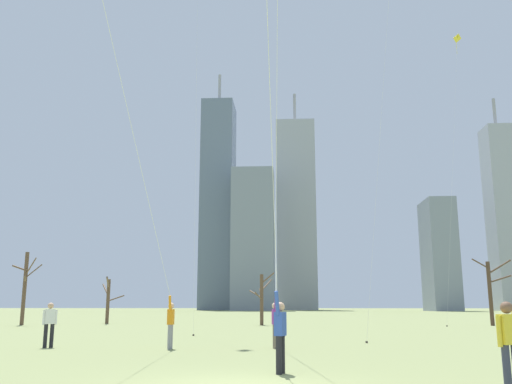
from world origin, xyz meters
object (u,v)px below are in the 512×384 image
(bystander_far_off_by_trees, at_px, (50,322))
(bare_tree_far_right_edge, at_px, (25,286))
(kite_flyer_midfield_right_pink, at_px, (276,251))
(bare_tree_right_of_center, at_px, (491,289))
(kite_flyer_far_back_white, at_px, (276,214))
(bare_tree_center, at_px, (108,298))
(distant_kite_low_near_trees_yellow, at_px, (456,77))
(bare_tree_left_of_center, at_px, (262,297))
(kite_flyer_midfield_center_red, at_px, (153,244))

(bystander_far_off_by_trees, distance_m, bare_tree_far_right_edge, 24.14)
(kite_flyer_midfield_right_pink, xyz_separation_m, bare_tree_far_right_edge, (-19.85, 22.98, -0.41))
(kite_flyer_midfield_right_pink, bearing_deg, bare_tree_right_of_center, 57.33)
(kite_flyer_far_back_white, relative_size, bystander_far_off_by_trees, 9.38)
(bystander_far_off_by_trees, xyz_separation_m, bare_tree_right_of_center, (23.83, 22.22, 1.73))
(bare_tree_center, bearing_deg, distant_kite_low_near_trees_yellow, -4.30)
(bare_tree_left_of_center, xyz_separation_m, bare_tree_center, (-12.79, 2.60, -0.05))
(kite_flyer_far_back_white, distance_m, bare_tree_right_of_center, 34.65)
(bare_tree_center, bearing_deg, bystander_far_off_by_trees, -76.23)
(distant_kite_low_near_trees_yellow, distance_m, bare_tree_right_of_center, 17.16)
(bare_tree_left_of_center, bearing_deg, bystander_far_off_by_trees, -106.85)
(kite_flyer_midfield_right_pink, relative_size, bystander_far_off_by_trees, 9.52)
(bare_tree_right_of_center, bearing_deg, kite_flyer_far_back_white, -116.05)
(bare_tree_left_of_center, bearing_deg, distant_kite_low_near_trees_yellow, 1.62)
(distant_kite_low_near_trees_yellow, height_order, bare_tree_left_of_center, distant_kite_low_near_trees_yellow)
(bare_tree_left_of_center, xyz_separation_m, bare_tree_far_right_edge, (-18.15, -1.01, 0.83))
(kite_flyer_midfield_right_pink, height_order, bare_tree_right_of_center, kite_flyer_midfield_right_pink)
(kite_flyer_far_back_white, distance_m, kite_flyer_midfield_center_red, 7.23)
(kite_flyer_midfield_right_pink, xyz_separation_m, bare_tree_right_of_center, (15.42, 24.04, -0.69))
(kite_flyer_midfield_right_pink, bearing_deg, bare_tree_center, 118.58)
(bare_tree_center, bearing_deg, kite_flyer_far_back_white, -66.43)
(kite_flyer_midfield_center_red, distance_m, bare_tree_center, 29.71)
(kite_flyer_midfield_center_red, height_order, distant_kite_low_near_trees_yellow, distant_kite_low_near_trees_yellow)
(kite_flyer_midfield_right_pink, height_order, bare_tree_center, kite_flyer_midfield_right_pink)
(bystander_far_off_by_trees, height_order, bare_tree_center, bare_tree_center)
(bare_tree_right_of_center, bearing_deg, bare_tree_center, 175.11)
(kite_flyer_midfield_center_red, height_order, bare_tree_left_of_center, kite_flyer_midfield_center_red)
(bystander_far_off_by_trees, xyz_separation_m, bare_tree_center, (-6.07, 24.78, 1.13))
(kite_flyer_far_back_white, height_order, bystander_far_off_by_trees, kite_flyer_far_back_white)
(bystander_far_off_by_trees, relative_size, bare_tree_right_of_center, 0.33)
(kite_flyer_midfield_center_red, xyz_separation_m, bare_tree_center, (-10.60, 27.72, -1.41))
(bare_tree_right_of_center, bearing_deg, kite_flyer_midfield_right_pink, -122.67)
(kite_flyer_midfield_right_pink, distance_m, distant_kite_low_near_trees_yellow, 32.68)
(kite_flyer_far_back_white, height_order, kite_flyer_midfield_center_red, kite_flyer_far_back_white)
(distant_kite_low_near_trees_yellow, bearing_deg, kite_flyer_far_back_white, -113.92)
(kite_flyer_far_back_white, relative_size, kite_flyer_midfield_right_pink, 0.99)
(kite_flyer_midfield_center_red, bearing_deg, bare_tree_right_of_center, 52.50)
(kite_flyer_midfield_right_pink, distance_m, bystander_far_off_by_trees, 8.95)
(bare_tree_left_of_center, distance_m, bare_tree_far_right_edge, 18.19)
(kite_flyer_far_back_white, xyz_separation_m, bare_tree_left_of_center, (-1.90, 31.08, -1.33))
(kite_flyer_far_back_white, bearing_deg, bare_tree_left_of_center, 93.50)
(bystander_far_off_by_trees, height_order, bare_tree_far_right_edge, bare_tree_far_right_edge)
(distant_kite_low_near_trees_yellow, bearing_deg, bare_tree_right_of_center, -18.23)
(bare_tree_left_of_center, height_order, bare_tree_center, bare_tree_left_of_center)
(kite_flyer_far_back_white, relative_size, bare_tree_right_of_center, 3.10)
(kite_flyer_midfield_center_red, bearing_deg, kite_flyer_midfield_right_pink, 16.13)
(kite_flyer_midfield_right_pink, distance_m, bare_tree_right_of_center, 28.56)
(kite_flyer_midfield_center_red, relative_size, distant_kite_low_near_trees_yellow, 0.62)
(distant_kite_low_near_trees_yellow, height_order, bare_tree_right_of_center, distant_kite_low_near_trees_yellow)
(kite_flyer_far_back_white, bearing_deg, bare_tree_right_of_center, 63.95)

